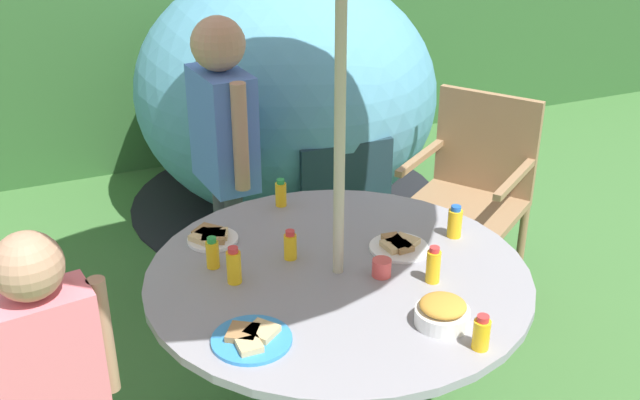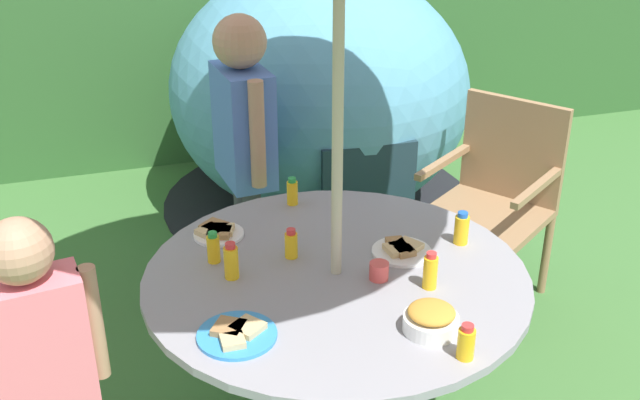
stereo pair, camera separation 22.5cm
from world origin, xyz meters
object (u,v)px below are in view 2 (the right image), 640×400
juice_bottle_mid_right (291,244)px  juice_bottle_front_edge (231,262)px  garden_table (336,304)px  juice_bottle_mid_left (462,229)px  juice_bottle_far_right (213,248)px  dome_tent (318,91)px  juice_bottle_center_front (466,343)px  child_in_blue_shirt (244,126)px  juice_bottle_near_right (430,271)px  plate_far_left (217,232)px  snack_bowl (431,319)px  child_in_pink_shirt (37,344)px  juice_bottle_near_left (292,192)px  plate_center_back (237,334)px  plate_back_edge (402,250)px  cup_near (379,271)px  wooden_chair (497,191)px

juice_bottle_mid_right → juice_bottle_front_edge: 0.24m
garden_table → juice_bottle_mid_left: bearing=6.6°
juice_bottle_far_right → dome_tent: bearing=62.1°
juice_bottle_far_right → juice_bottle_center_front: size_ratio=1.03×
juice_bottle_mid_right → child_in_blue_shirt: bearing=88.2°
dome_tent → juice_bottle_near_right: bearing=-96.1°
juice_bottle_far_right → plate_far_left: bearing=76.1°
dome_tent → snack_bowl: dome_tent is taller
garden_table → child_in_pink_shirt: size_ratio=1.18×
juice_bottle_near_left → juice_bottle_front_edge: 0.59m
plate_center_back → juice_bottle_far_right: size_ratio=2.09×
plate_center_back → juice_bottle_mid_left: 0.94m
child_in_blue_shirt → plate_back_edge: (0.35, -0.97, -0.16)m
juice_bottle_mid_right → cup_near: size_ratio=1.68×
juice_bottle_near_left → juice_bottle_front_edge: size_ratio=0.87×
plate_back_edge → juice_bottle_near_right: 0.24m
wooden_chair → garden_table: bearing=-90.0°
cup_near → plate_far_left: bearing=134.8°
garden_table → juice_bottle_front_edge: juice_bottle_front_edge is taller
wooden_chair → juice_bottle_near_right: size_ratio=7.27×
child_in_pink_shirt → plate_center_back: child_in_pink_shirt is taller
plate_far_left → cup_near: size_ratio=2.92×
juice_bottle_mid_left → plate_far_left: bearing=158.9°
juice_bottle_center_front → juice_bottle_mid_right: bearing=114.6°
child_in_pink_shirt → juice_bottle_far_right: size_ratio=9.74×
plate_far_left → juice_bottle_mid_right: size_ratio=1.74×
dome_tent → plate_back_edge: size_ratio=9.14×
juice_bottle_center_front → cup_near: bearing=99.5°
dome_tent → plate_far_left: dome_tent is taller
wooden_chair → juice_bottle_mid_right: (-1.15, -0.57, 0.22)m
child_in_pink_shirt → plate_back_edge: size_ratio=5.23×
wooden_chair → juice_bottle_front_edge: wooden_chair is taller
wooden_chair → child_in_pink_shirt: size_ratio=0.85×
child_in_pink_shirt → juice_bottle_center_front: (1.15, -0.41, 0.04)m
dome_tent → plate_center_back: size_ratio=8.14×
juice_bottle_far_right → plate_back_edge: bearing=-12.4°
juice_bottle_near_left → dome_tent: bearing=68.5°
juice_bottle_front_edge → snack_bowl: bearing=-43.1°
snack_bowl → garden_table: bearing=112.0°
dome_tent → juice_bottle_center_front: (-0.34, -2.48, 0.05)m
garden_table → juice_bottle_far_right: bearing=153.0°
plate_center_back → juice_bottle_mid_right: 0.49m
juice_bottle_near_right → juice_bottle_center_front: (-0.06, -0.37, -0.01)m
juice_bottle_near_right → snack_bowl: bearing=-114.2°
plate_back_edge → dome_tent: bearing=81.6°
garden_table → plate_center_back: size_ratio=5.48×
juice_bottle_near_left → juice_bottle_center_front: juice_bottle_near_left is taller
child_in_pink_shirt → juice_bottle_mid_left: child_in_pink_shirt is taller
juice_bottle_far_right → cup_near: bearing=-28.8°
juice_bottle_front_edge → child_in_blue_shirt: bearing=75.1°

